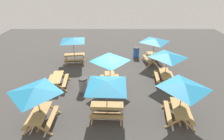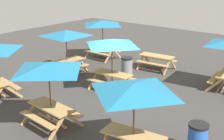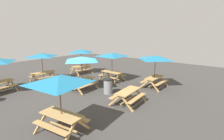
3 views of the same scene
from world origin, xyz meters
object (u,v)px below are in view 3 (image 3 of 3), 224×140
(picnic_table_4, at_px, (128,94))
(picnic_table_3, at_px, (81,53))
(picnic_table_0, at_px, (155,60))
(trash_bin_gray, at_px, (108,86))
(picnic_table_1, at_px, (112,57))
(picnic_table_6, at_px, (59,84))
(picnic_table_5, at_px, (42,57))
(picnic_table_2, at_px, (82,61))

(picnic_table_4, bearing_deg, picnic_table_3, -118.61)
(picnic_table_0, bearing_deg, picnic_table_3, -87.04)
(trash_bin_gray, bearing_deg, picnic_table_0, 150.65)
(picnic_table_1, height_order, picnic_table_6, same)
(picnic_table_4, bearing_deg, picnic_table_5, -91.03)
(picnic_table_5, height_order, picnic_table_6, same)
(picnic_table_1, distance_m, trash_bin_gray, 3.37)
(picnic_table_3, xyz_separation_m, picnic_table_5, (3.81, -0.26, 0.00))
(picnic_table_5, relative_size, picnic_table_6, 0.83)
(picnic_table_0, relative_size, picnic_table_2, 1.00)
(picnic_table_1, bearing_deg, picnic_table_0, 11.77)
(picnic_table_3, distance_m, picnic_table_4, 8.28)
(picnic_table_0, xyz_separation_m, picnic_table_4, (3.65, 0.18, -1.43))
(trash_bin_gray, bearing_deg, picnic_table_2, -73.75)
(picnic_table_1, relative_size, picnic_table_6, 1.01)
(picnic_table_1, xyz_separation_m, picnic_table_6, (7.04, 3.13, 0.00))
(picnic_table_4, xyz_separation_m, picnic_table_6, (3.97, -0.47, 1.43))
(picnic_table_1, height_order, trash_bin_gray, picnic_table_1)
(picnic_table_4, bearing_deg, picnic_table_6, -11.92)
(picnic_table_3, relative_size, picnic_table_4, 1.22)
(picnic_table_3, xyz_separation_m, picnic_table_6, (7.22, 7.01, 0.00))
(picnic_table_1, xyz_separation_m, trash_bin_gray, (2.50, 1.69, -1.49))
(picnic_table_1, distance_m, picnic_table_2, 3.04)
(picnic_table_2, bearing_deg, trash_bin_gray, 101.76)
(picnic_table_2, bearing_deg, picnic_table_6, 34.77)
(picnic_table_3, height_order, picnic_table_6, same)
(picnic_table_0, distance_m, picnic_table_3, 7.31)
(picnic_table_1, bearing_deg, picnic_table_4, -38.21)
(picnic_table_6, height_order, trash_bin_gray, picnic_table_6)
(picnic_table_4, height_order, picnic_table_5, picnic_table_5)
(picnic_table_0, height_order, picnic_table_1, same)
(picnic_table_3, bearing_deg, picnic_table_1, 95.12)
(picnic_table_1, xyz_separation_m, picnic_table_4, (3.07, 3.60, -1.43))
(picnic_table_0, relative_size, picnic_table_3, 1.00)
(picnic_table_0, bearing_deg, picnic_table_6, -2.37)
(picnic_table_2, distance_m, picnic_table_4, 4.01)
(trash_bin_gray, bearing_deg, picnic_table_5, -79.12)
(picnic_table_0, height_order, picnic_table_2, same)
(picnic_table_2, height_order, picnic_table_5, same)
(picnic_table_0, height_order, picnic_table_4, picnic_table_0)
(picnic_table_4, relative_size, trash_bin_gray, 1.95)
(picnic_table_2, bearing_deg, picnic_table_3, -135.22)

